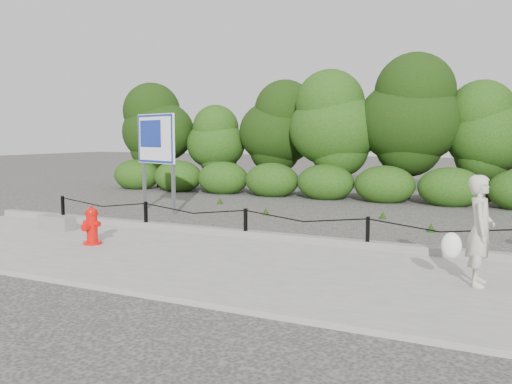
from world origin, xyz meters
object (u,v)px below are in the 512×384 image
at_px(pedestrian, 478,231).
at_px(advertising_sign, 156,143).
at_px(fire_hydrant, 92,226).
at_px(concrete_block, 56,222).

xyz_separation_m(pedestrian, advertising_sign, (-8.67, 4.36, 1.10)).
distance_m(pedestrian, advertising_sign, 9.77).
bearing_deg(pedestrian, fire_hydrant, 89.13).
bearing_deg(advertising_sign, concrete_block, -70.82).
bearing_deg(concrete_block, fire_hydrant, -26.00).
relative_size(pedestrian, concrete_block, 1.67).
distance_m(fire_hydrant, pedestrian, 6.81).
relative_size(pedestrian, advertising_sign, 0.56).
height_order(pedestrian, advertising_sign, advertising_sign).
bearing_deg(fire_hydrant, advertising_sign, 116.07).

